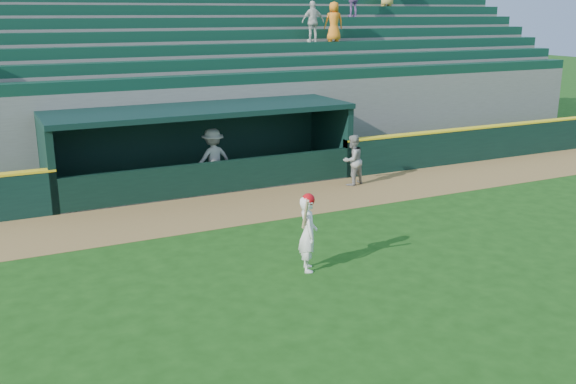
% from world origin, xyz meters
% --- Properties ---
extents(ground, '(120.00, 120.00, 0.00)m').
position_xyz_m(ground, '(0.00, 0.00, 0.00)').
color(ground, '#174110').
rests_on(ground, ground).
extents(warning_track, '(40.00, 3.00, 0.01)m').
position_xyz_m(warning_track, '(0.00, 4.90, 0.01)').
color(warning_track, olive).
rests_on(warning_track, ground).
extents(field_wall_right, '(15.50, 0.30, 1.20)m').
position_xyz_m(field_wall_right, '(12.25, 6.55, 0.60)').
color(field_wall_right, black).
rests_on(field_wall_right, ground).
extents(wall_stripe_right, '(15.50, 0.32, 0.06)m').
position_xyz_m(wall_stripe_right, '(12.25, 6.55, 1.23)').
color(wall_stripe_right, yellow).
rests_on(wall_stripe_right, field_wall_right).
extents(dugout_player_front, '(0.92, 0.80, 1.60)m').
position_xyz_m(dugout_player_front, '(4.22, 5.62, 0.80)').
color(dugout_player_front, gray).
rests_on(dugout_player_front, ground).
extents(dugout_player_inside, '(1.29, 0.84, 1.87)m').
position_xyz_m(dugout_player_inside, '(0.14, 7.13, 0.94)').
color(dugout_player_inside, '#969692').
rests_on(dugout_player_inside, ground).
extents(dugout, '(9.40, 2.80, 2.46)m').
position_xyz_m(dugout, '(0.00, 8.00, 1.36)').
color(dugout, slate).
rests_on(dugout, ground).
extents(stands, '(34.50, 6.27, 7.47)m').
position_xyz_m(stands, '(-0.01, 12.57, 2.40)').
color(stands, slate).
rests_on(stands, ground).
extents(batter_at_plate, '(0.57, 0.82, 1.71)m').
position_xyz_m(batter_at_plate, '(-0.28, 0.08, 0.85)').
color(batter_at_plate, white).
rests_on(batter_at_plate, ground).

